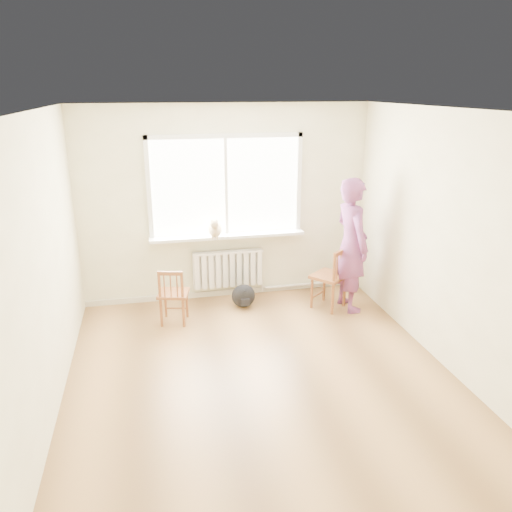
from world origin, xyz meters
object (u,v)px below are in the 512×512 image
cat (215,229)px  chair_left (173,296)px  chair_right (332,278)px  person (351,245)px  backpack (243,296)px

cat → chair_left: bearing=-128.5°
chair_right → person: size_ratio=0.48×
chair_right → backpack: 1.24m
person → cat: person is taller
person → backpack: 1.62m
cat → backpack: cat is taller
chair_left → backpack: chair_left is taller
chair_left → person: size_ratio=0.42×
cat → backpack: 1.00m
backpack → chair_left: bearing=-162.4°
chair_right → person: 0.52m
chair_right → backpack: (-1.17, 0.29, -0.27)m
chair_left → person: (2.37, -0.01, 0.52)m
chair_left → backpack: (0.97, 0.31, -0.22)m
chair_left → backpack: size_ratio=2.30×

